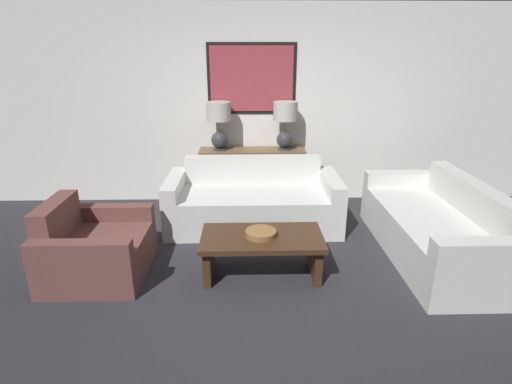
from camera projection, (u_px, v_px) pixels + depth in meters
ground_plane at (257, 293)px, 3.60m from camera, size 20.00×20.00×0.00m
back_wall at (252, 107)px, 5.47m from camera, size 8.36×0.12×2.65m
console_table at (252, 177)px, 5.54m from camera, size 1.43×0.38×0.79m
table_lamp_left at (219, 121)px, 5.26m from camera, size 0.32×0.32×0.64m
table_lamp_right at (285, 121)px, 5.28m from camera, size 0.32×0.32×0.64m
couch_by_back_wall at (253, 203)px, 4.91m from camera, size 2.07×0.93×0.79m
couch_by_side at (437, 230)px, 4.19m from camera, size 0.93×2.07×0.79m
coffee_table at (262, 246)px, 3.80m from camera, size 1.15×0.61×0.42m
decorative_bowl at (261, 233)px, 3.75m from camera, size 0.29×0.29×0.05m
armchair_near_back_wall at (95, 249)px, 3.84m from camera, size 0.89×0.97×0.75m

